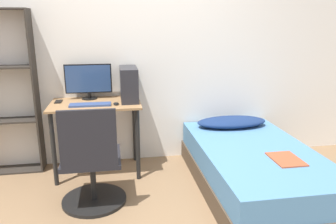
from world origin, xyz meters
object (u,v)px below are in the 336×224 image
object	(u,v)px
bed	(254,168)
pc_tower	(129,84)
office_chair	(92,169)
keyboard	(90,105)
monitor	(88,80)

from	to	relation	value
bed	pc_tower	world-z (taller)	pc_tower
office_chair	pc_tower	world-z (taller)	pc_tower
office_chair	bed	distance (m)	1.53
keyboard	pc_tower	xyz separation A→B (m)	(0.39, 0.17, 0.16)
bed	keyboard	distance (m)	1.72
monitor	pc_tower	size ratio (longest dim) A/B	1.14
office_chair	pc_tower	bearing A→B (deg)	63.33
pc_tower	office_chair	bearing A→B (deg)	-116.67
pc_tower	bed	bearing A→B (deg)	-30.98
monitor	office_chair	bearing A→B (deg)	-86.90
bed	office_chair	bearing A→B (deg)	-177.93
office_chair	bed	bearing A→B (deg)	2.07
office_chair	keyboard	world-z (taller)	office_chair
bed	pc_tower	xyz separation A→B (m)	(-1.15, 0.69, 0.74)
bed	pc_tower	size ratio (longest dim) A/B	4.29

